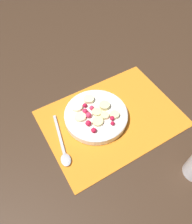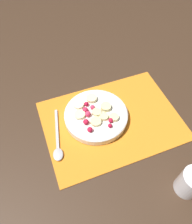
% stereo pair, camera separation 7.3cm
% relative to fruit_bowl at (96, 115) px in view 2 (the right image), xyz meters
% --- Properties ---
extents(ground_plane, '(3.00, 3.00, 0.00)m').
position_rel_fruit_bowl_xyz_m(ground_plane, '(0.05, -0.03, -0.02)').
color(ground_plane, '#382619').
extents(placemat, '(0.46, 0.34, 0.01)m').
position_rel_fruit_bowl_xyz_m(placemat, '(0.05, -0.03, -0.02)').
color(placemat, orange).
rests_on(placemat, ground_plane).
extents(fruit_bowl, '(0.22, 0.22, 0.05)m').
position_rel_fruit_bowl_xyz_m(fruit_bowl, '(0.00, 0.00, 0.00)').
color(fruit_bowl, white).
rests_on(fruit_bowl, placemat).
extents(spoon, '(0.06, 0.20, 0.01)m').
position_rel_fruit_bowl_xyz_m(spoon, '(-0.15, -0.06, -0.01)').
color(spoon, '#B2B2B7').
rests_on(spoon, placemat).
extents(drinking_glass, '(0.07, 0.07, 0.09)m').
position_rel_fruit_bowl_xyz_m(drinking_glass, '(0.16, -0.32, 0.02)').
color(drinking_glass, white).
rests_on(drinking_glass, ground_plane).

